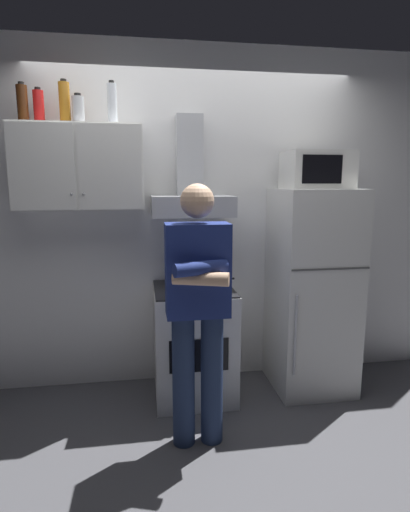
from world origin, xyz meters
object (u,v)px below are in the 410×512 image
stove_oven (194,342)px  bottle_vodka_clear (112,104)px  range_hood (191,189)px  bottle_rum_dark (23,104)px  refrigerator (312,291)px  bottle_soda_red (39,107)px  bottle_liquor_amber (65,103)px  microwave (317,170)px  upper_cabinet (80,168)px  person_standing (198,307)px  cooking_pot (213,284)px  bottle_canister_steel (78,110)px

stove_oven → bottle_vodka_clear: bearing=168.7°
range_hood → bottle_rum_dark: bearing=-179.7°
refrigerator → bottle_soda_red: bearing=175.6°
bottle_soda_red → bottle_liquor_amber: bearing=2.1°
refrigerator → microwave: size_ratio=3.33×
upper_cabinet → person_standing: upper_cabinet is taller
cooking_pot → bottle_vodka_clear: bottle_vodka_clear is taller
bottle_canister_steel → bottle_liquor_amber: size_ratio=0.68×
bottle_canister_steel → bottle_soda_red: (-0.27, 0.03, 0.02)m
bottle_vodka_clear → bottle_liquor_amber: bearing=171.1°
upper_cabinet → bottle_liquor_amber: size_ratio=2.94×
person_standing → bottle_rum_dark: size_ratio=6.12×
refrigerator → microwave: (-0.00, 0.02, 0.94)m
stove_oven → refrigerator: refrigerator is taller
bottle_vodka_clear → stove_oven: bearing=-11.3°
bottle_soda_red → upper_cabinet: bearing=-6.8°
upper_cabinet → bottle_vodka_clear: size_ratio=3.04×
bottle_rum_dark → bottle_liquor_amber: bearing=9.0°
upper_cabinet → cooking_pot: size_ratio=2.85×
person_standing → bottle_soda_red: bearing=143.0°
stove_oven → bottle_rum_dark: bottle_rum_dark is taller
bottle_rum_dark → bottle_soda_red: bearing=20.6°
cooking_pot → bottle_soda_red: bottle_soda_red is taller
refrigerator → bottle_canister_steel: 2.21m
cooking_pot → bottle_canister_steel: bottle_canister_steel is taller
person_standing → microwave: bearing=32.0°
bottle_liquor_amber → range_hood: bearing=-2.3°
person_standing → cooking_pot: size_ratio=5.20×
refrigerator → bottle_rum_dark: (-2.11, 0.12, 1.38)m
upper_cabinet → refrigerator: 2.00m
microwave → cooking_pot: size_ratio=1.52×
range_hood → bottle_canister_steel: (-0.79, -0.00, 0.55)m
range_hood → bottle_vodka_clear: bottle_vodka_clear is taller
refrigerator → bottle_rum_dark: 2.52m
cooking_pot → refrigerator: bearing=8.3°
bottle_vodka_clear → bottle_soda_red: (-0.51, 0.05, -0.03)m
microwave → bottle_soda_red: bottle_soda_red is taller
refrigerator → range_hood: bearing=172.5°
upper_cabinet → person_standing: 1.35m
person_standing → bottle_liquor_amber: (-0.84, 0.77, 1.30)m
range_hood → bottle_liquor_amber: bottle_liquor_amber is taller
refrigerator → bottle_rum_dark: bottle_rum_dark is taller
microwave → cooking_pot: (-0.82, -0.14, -0.82)m
upper_cabinet → bottle_liquor_amber: bearing=156.6°
upper_cabinet → refrigerator: upper_cabinet is taller
cooking_pot → microwave: bearing=9.6°
upper_cabinet → range_hood: range_hood is taller
upper_cabinet → cooking_pot: 1.27m
upper_cabinet → bottle_rum_dark: 0.56m
bottle_soda_red → bottle_rum_dark: bearing=-159.4°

